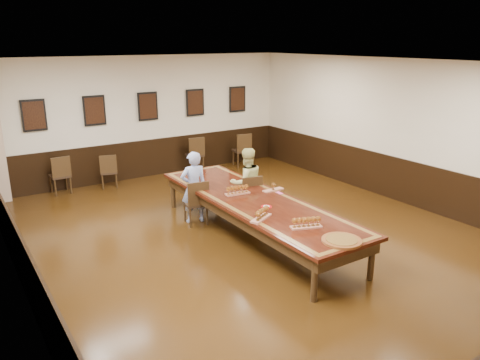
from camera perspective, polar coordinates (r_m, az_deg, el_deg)
floor at (r=8.92m, az=1.77°, el=-7.01°), size 8.00×10.00×0.02m
ceiling at (r=8.17m, az=1.97°, el=14.13°), size 8.00×10.00×0.02m
wall_back at (r=12.75m, az=-11.22°, el=7.51°), size 8.00×0.02×3.20m
wall_left at (r=7.01m, az=-26.16°, el=-1.46°), size 0.02×10.00×3.20m
wall_right at (r=11.14m, az=19.13°, el=5.59°), size 0.02×10.00×3.20m
chair_man at (r=9.43m, az=-5.43°, el=-2.64°), size 0.50×0.54×0.92m
chair_woman at (r=9.68m, az=1.03°, el=-2.00°), size 0.52×0.55×0.94m
spare_chair_a at (r=12.05m, az=-21.13°, el=0.64°), size 0.47×0.50×0.94m
spare_chair_b at (r=12.15m, az=-15.74°, el=1.11°), size 0.51×0.53×0.87m
spare_chair_c at (r=13.27m, az=-5.57°, el=3.23°), size 0.53×0.57×0.99m
spare_chair_d at (r=13.73m, az=0.19°, el=3.75°), size 0.55×0.58×0.98m
person_man at (r=9.43m, az=-5.66°, el=-0.89°), size 0.59×0.44×1.47m
person_woman at (r=9.68m, az=0.79°, el=-0.34°), size 0.82×0.68×1.47m
pink_phone at (r=9.00m, az=4.82°, el=-1.60°), size 0.08×0.15×0.01m
wainscoting at (r=8.72m, az=1.80°, el=-3.94°), size 8.00×10.00×1.00m
conference_table at (r=8.69m, az=1.80°, el=-3.26°), size 1.40×5.00×0.76m
posters at (r=12.64m, az=-11.17°, el=8.81°), size 6.14×0.04×0.74m
flight_a at (r=8.89m, az=-0.31°, el=-1.26°), size 0.49×0.21×0.18m
flight_b at (r=9.13m, az=4.08°, el=-0.86°), size 0.44×0.15×0.16m
flight_c at (r=7.69m, az=2.62°, el=-4.20°), size 0.50×0.35×0.18m
flight_d at (r=7.40m, az=8.08°, el=-5.20°), size 0.52×0.31×0.19m
red_plate_grp at (r=8.25m, az=3.23°, el=-3.28°), size 0.19×0.19×0.03m
carved_platter at (r=7.03m, az=12.29°, el=-7.22°), size 0.73×0.73×0.05m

